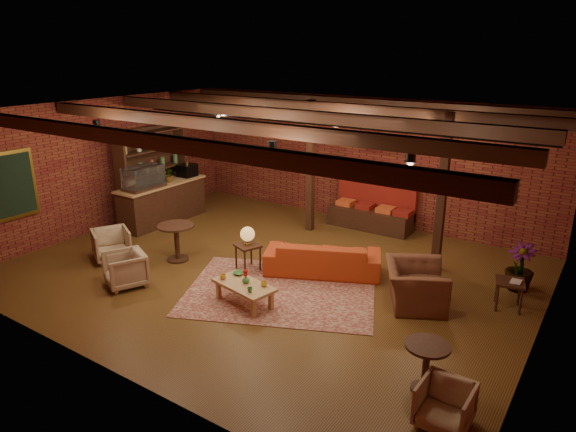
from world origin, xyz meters
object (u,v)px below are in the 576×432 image
Objects in this scene: sofa at (323,257)px; side_table_book at (510,283)px; armchair_b at (125,268)px; armchair_right at (416,279)px; coffee_table at (244,286)px; round_table_right at (426,360)px; round_table_left at (176,236)px; side_table_lamp at (248,237)px; plant_tall at (527,220)px; armchair_a at (111,243)px; armchair_far at (445,403)px.

sofa is 4.05× the size of side_table_book.
armchair_b is 5.40m from armchair_right.
coffee_table is 4.62m from side_table_book.
round_table_right is (3.50, -0.57, 0.11)m from coffee_table.
round_table_left reaches higher than round_table_right.
coffee_table is 1.34× the size of side_table_lamp.
armchair_b is 1.29× the size of side_table_book.
coffee_table is at bearing 41.79° from armchair_b.
armchair_b is 7.50m from plant_tall.
coffee_table is 3.62m from armchair_a.
armchair_right is at bearing 33.17° from coffee_table.
side_table_book is at bearing 52.10° from armchair_b.
armchair_right reaches higher than round_table_right.
armchair_right is (2.04, -0.27, 0.17)m from sofa.
round_table_left is 6.57m from side_table_book.
sofa is 3.92m from round_table_right.
plant_tall reaches higher than armchair_far.
coffee_table is 1.51m from side_table_lamp.
side_table_lamp is 3.03m from armchair_a.
coffee_table is 2.54m from round_table_left.
side_table_lamp is 5.27m from plant_tall.
round_table_left is 1.27× the size of armchair_far.
coffee_table is at bearing -54.73° from side_table_lamp.
round_table_right is at bearing 176.39° from armchair_right.
round_table_right is 1.10× the size of armchair_far.
armchair_far is at bearing -15.61° from coffee_table.
side_table_lamp is (-1.34, -0.72, 0.37)m from sofa.
armchair_far is at bearing -90.00° from side_table_book.
sofa is 2.06m from armchair_right.
side_table_lamp is 4.94m from side_table_book.
armchair_right is at bearing 118.17° from armchair_far.
sofa is at bearing 21.86° from round_table_left.
plant_tall is (7.55, 3.31, 1.01)m from armchair_a.
armchair_right is (4.87, 2.33, 0.14)m from armchair_b.
coffee_table is 2.44m from armchair_b.
coffee_table is 1.08× the size of armchair_right.
coffee_table is 3.55m from round_table_right.
side_table_lamp reaches higher than round_table_right.
armchair_a reaches higher than side_table_book.
side_table_lamp is at bearing 157.81° from round_table_right.
armchair_far is (7.55, -1.10, -0.06)m from armchair_a.
armchair_far is 0.23× the size of plant_tall.
armchair_b reaches higher than armchair_far.
round_table_left is at bearing 162.60° from coffee_table.
side_table_lamp is 1.17× the size of round_table_left.
coffee_table is at bearing -139.85° from plant_tall.
armchair_a is 1.31× the size of side_table_book.
round_table_right is (5.85, 0.10, 0.10)m from armchair_b.
armchair_a is (-1.20, -0.75, -0.17)m from round_table_left.
armchair_right is at bearing -47.05° from armchair_a.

